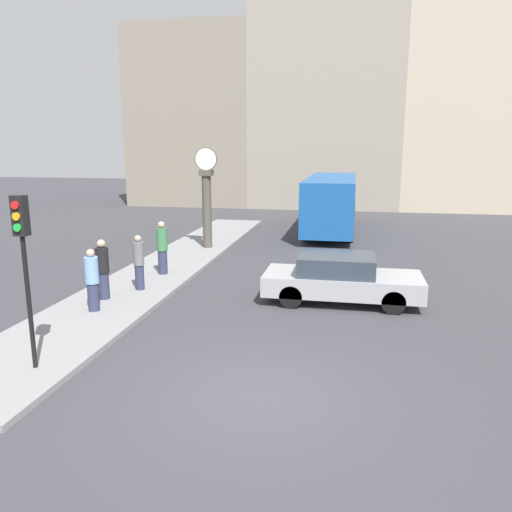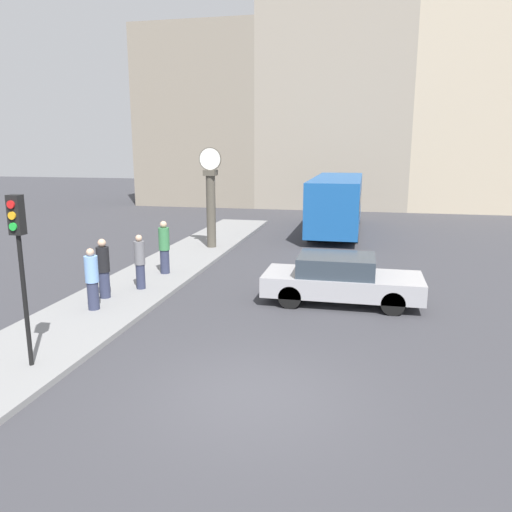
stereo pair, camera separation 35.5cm
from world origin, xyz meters
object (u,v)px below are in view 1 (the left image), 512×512
at_px(pedestrian_green_hoodie, 162,248).
at_px(pedestrian_blue_stripe, 92,280).
at_px(sedan_car, 341,278).
at_px(traffic_light_near, 23,246).
at_px(pedestrian_black_jacket, 103,269).
at_px(bus_distant, 331,201).
at_px(pedestrian_grey_jacket, 139,262).
at_px(street_clock, 207,201).

distance_m(pedestrian_green_hoodie, pedestrian_blue_stripe, 4.16).
height_order(sedan_car, traffic_light_near, traffic_light_near).
xyz_separation_m(sedan_car, pedestrian_green_hoodie, (-6.13, 1.69, 0.34)).
height_order(pedestrian_green_hoodie, pedestrian_black_jacket, pedestrian_green_hoodie).
bearing_deg(traffic_light_near, sedan_car, 45.46).
bearing_deg(pedestrian_blue_stripe, bus_distant, 69.53).
relative_size(traffic_light_near, pedestrian_black_jacket, 1.97).
height_order(sedan_car, pedestrian_grey_jacket, pedestrian_grey_jacket).
relative_size(pedestrian_green_hoodie, pedestrian_grey_jacket, 1.08).
distance_m(pedestrian_green_hoodie, pedestrian_black_jacket, 3.15).
height_order(traffic_light_near, street_clock, street_clock).
relative_size(traffic_light_near, pedestrian_blue_stripe, 2.04).
xyz_separation_m(street_clock, pedestrian_grey_jacket, (-0.17, -6.84, -1.17)).
bearing_deg(pedestrian_blue_stripe, pedestrian_green_hoodie, 85.10).
bearing_deg(traffic_light_near, pedestrian_grey_jacket, 92.49).
relative_size(pedestrian_green_hoodie, pedestrian_black_jacket, 1.05).
relative_size(sedan_car, pedestrian_blue_stripe, 2.68).
xyz_separation_m(sedan_car, bus_distant, (-0.86, 12.62, 0.95)).
distance_m(bus_distant, pedestrian_blue_stripe, 16.11).
bearing_deg(sedan_car, bus_distant, 93.88).
bearing_deg(sedan_car, street_clock, 132.25).
relative_size(traffic_light_near, pedestrian_green_hoodie, 1.87).
xyz_separation_m(traffic_light_near, street_clock, (-0.07, 12.50, -0.45)).
distance_m(sedan_car, pedestrian_green_hoodie, 6.37).
bearing_deg(street_clock, pedestrian_green_hoodie, -92.24).
bearing_deg(sedan_car, traffic_light_near, -134.54).
height_order(pedestrian_grey_jacket, pedestrian_blue_stripe, pedestrian_grey_jacket).
xyz_separation_m(bus_distant, pedestrian_blue_stripe, (-5.63, -15.08, -0.68)).
bearing_deg(sedan_car, pedestrian_grey_jacket, -177.22).
height_order(traffic_light_near, pedestrian_black_jacket, traffic_light_near).
distance_m(pedestrian_green_hoodie, pedestrian_grey_jacket, 1.98).
xyz_separation_m(pedestrian_green_hoodie, pedestrian_black_jacket, (-0.60, -3.09, -0.05)).
distance_m(bus_distant, street_clock, 7.94).
distance_m(bus_distant, traffic_light_near, 19.27).
height_order(bus_distant, street_clock, street_clock).
bearing_deg(pedestrian_black_jacket, sedan_car, 11.78).
xyz_separation_m(sedan_car, pedestrian_black_jacket, (-6.73, -1.40, 0.30)).
relative_size(traffic_light_near, street_clock, 0.80).
relative_size(street_clock, pedestrian_blue_stripe, 2.55).
bearing_deg(bus_distant, street_clock, -129.90).
relative_size(street_clock, pedestrian_black_jacket, 2.47).
bearing_deg(bus_distant, pedestrian_green_hoodie, -115.75).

